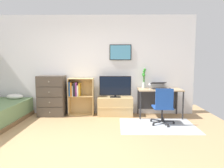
{
  "coord_description": "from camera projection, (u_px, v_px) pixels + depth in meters",
  "views": [
    {
      "loc": [
        0.89,
        -3.42,
        1.49
      ],
      "look_at": [
        0.82,
        1.5,
        0.93
      ],
      "focal_mm": 33.95,
      "sensor_mm": 36.0,
      "label": 1
    }
  ],
  "objects": [
    {
      "name": "ground_plane",
      "position": [
        62.0,
        149.0,
        3.58
      ],
      "size": [
        7.2,
        7.2,
        0.0
      ],
      "primitive_type": "plane",
      "color": "tan"
    },
    {
      "name": "wall_back_with_posters",
      "position": [
        83.0,
        65.0,
        5.84
      ],
      "size": [
        6.12,
        0.09,
        2.7
      ],
      "color": "white",
      "rests_on": "ground_plane"
    },
    {
      "name": "area_rug",
      "position": [
        158.0,
        126.0,
        4.82
      ],
      "size": [
        1.7,
        1.2,
        0.01
      ],
      "primitive_type": "cube",
      "color": "#B2B7BC",
      "rests_on": "ground_plane"
    },
    {
      "name": "dresser",
      "position": [
        52.0,
        96.0,
        5.67
      ],
      "size": [
        0.71,
        0.46,
        1.08
      ],
      "color": "#4C4238",
      "rests_on": "ground_plane"
    },
    {
      "name": "bookshelf",
      "position": [
        79.0,
        94.0,
        5.73
      ],
      "size": [
        0.68,
        0.3,
        1.01
      ],
      "color": "tan",
      "rests_on": "ground_plane"
    },
    {
      "name": "tv_stand",
      "position": [
        115.0,
        106.0,
        5.69
      ],
      "size": [
        0.93,
        0.41,
        0.5
      ],
      "color": "tan",
      "rests_on": "ground_plane"
    },
    {
      "name": "television",
      "position": [
        115.0,
        87.0,
        5.61
      ],
      "size": [
        0.84,
        0.16,
        0.57
      ],
      "color": "black",
      "rests_on": "tv_stand"
    },
    {
      "name": "desk",
      "position": [
        159.0,
        94.0,
        5.62
      ],
      "size": [
        1.13,
        0.6,
        0.74
      ],
      "color": "tan",
      "rests_on": "ground_plane"
    },
    {
      "name": "office_chair",
      "position": [
        163.0,
        105.0,
        4.84
      ],
      "size": [
        0.56,
        0.58,
        0.86
      ],
      "rotation": [
        0.0,
        0.0,
        -0.02
      ],
      "color": "#232326",
      "rests_on": "ground_plane"
    },
    {
      "name": "laptop",
      "position": [
        159.0,
        86.0,
        5.62
      ],
      "size": [
        0.42,
        0.45,
        0.17
      ],
      "rotation": [
        0.0,
        0.0,
        0.07
      ],
      "color": "#333338",
      "rests_on": "desk"
    },
    {
      "name": "computer_mouse",
      "position": [
        170.0,
        89.0,
        5.5
      ],
      "size": [
        0.06,
        0.1,
        0.03
      ],
      "primitive_type": "ellipsoid",
      "color": "#262628",
      "rests_on": "desk"
    },
    {
      "name": "bamboo_vase",
      "position": [
        144.0,
        78.0,
        5.71
      ],
      "size": [
        0.11,
        0.1,
        0.53
      ],
      "color": "silver",
      "rests_on": "desk"
    },
    {
      "name": "wine_glass",
      "position": [
        150.0,
        84.0,
        5.48
      ],
      "size": [
        0.07,
        0.07,
        0.18
      ],
      "color": "silver",
      "rests_on": "desk"
    }
  ]
}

